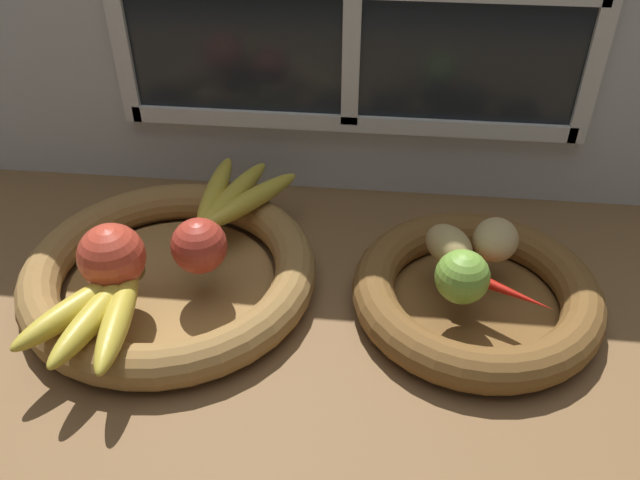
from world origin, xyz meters
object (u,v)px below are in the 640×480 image
Objects in this scene: potato_oblong at (449,245)px; chili_pepper at (501,290)px; fruit_bowl_right at (476,294)px; lime_near at (462,277)px; fruit_bowl_left at (170,273)px; banana_bunch_back at (232,197)px; banana_bunch_front at (98,312)px; apple_red_front at (112,257)px; apple_red_right at (199,246)px; potato_back at (495,239)px.

chili_pepper is (5.70, -6.15, -1.19)cm from potato_oblong.
fruit_bowl_right is 4.85× the size of lime_near.
banana_bunch_back reaches higher than fruit_bowl_left.
banana_bunch_front is at bearing -168.45° from lime_near.
apple_red_right is at bearing 21.61° from apple_red_front.
fruit_bowl_left is at bearing -116.00° from banana_bunch_back.
banana_bunch_front is 2.54× the size of potato_back.
banana_bunch_front is 40.41cm from lime_near.
apple_red_front reaches higher than fruit_bowl_left.
lime_near is (39.56, 8.08, 1.64)cm from banana_bunch_front.
potato_back is 0.99× the size of potato_oblong.
potato_back is (2.04, 4.48, 5.10)cm from fruit_bowl_right.
potato_oblong reaches higher than banana_bunch_front.
fruit_bowl_right is at bearing 7.27° from apple_red_front.
apple_red_front is 20.15cm from banana_bunch_back.
potato_oblong is (-3.67, 2.85, 4.97)cm from fruit_bowl_right.
chili_pepper is (2.03, -3.29, 3.78)cm from fruit_bowl_right.
apple_red_front reaches higher than fruit_bowl_right.
lime_near is 5.16cm from chili_pepper.
fruit_bowl_right is 4.39× the size of potato_back.
banana_bunch_front is at bearing -86.99° from apple_red_front.
potato_back is at bearing 65.56° from fruit_bowl_right.
apple_red_front is at bearing -120.42° from banana_bunch_back.
potato_back is (40.22, 4.48, 5.11)cm from fruit_bowl_left.
fruit_bowl_right is 43.40cm from apple_red_front.
potato_oblong is (38.53, 14.88, 0.73)cm from banana_bunch_front.
banana_bunch_front is at bearing -164.09° from fruit_bowl_right.
apple_red_right is 0.98× the size of potato_back.
apple_red_right is 35.44cm from chili_pepper.
lime_near reaches higher than chili_pepper.
apple_red_front is at bearing -158.39° from apple_red_right.
potato_oblong is at bearing -164.05° from potato_back.
apple_red_front is (-4.36, -5.43, 6.67)cm from fruit_bowl_left.
lime_near reaches higher than fruit_bowl_left.
potato_oblong reaches higher than banana_bunch_back.
chili_pepper is at bearing 2.74° from apple_red_front.
potato_back is (44.23, 16.51, 0.86)cm from banana_bunch_front.
banana_bunch_front is 0.93× the size of banana_bunch_back.
fruit_bowl_right is 1.73× the size of banana_bunch_front.
potato_oblong is (28.75, -8.96, 0.84)cm from banana_bunch_back.
banana_bunch_front is 1.43× the size of chili_pepper.
banana_bunch_front is at bearing -108.45° from fruit_bowl_left.
potato_oblong reaches higher than fruit_bowl_left.
banana_bunch_front is 47.22cm from potato_back.
apple_red_front is at bearing -167.97° from potato_oblong.
chili_pepper reaches higher than fruit_bowl_right.
potato_oblong is at bearing 12.03° from apple_red_front.
fruit_bowl_left is 36.25cm from lime_near.
fruit_bowl_left is 5.38× the size of potato_back.
banana_bunch_front is 2.51× the size of potato_oblong.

